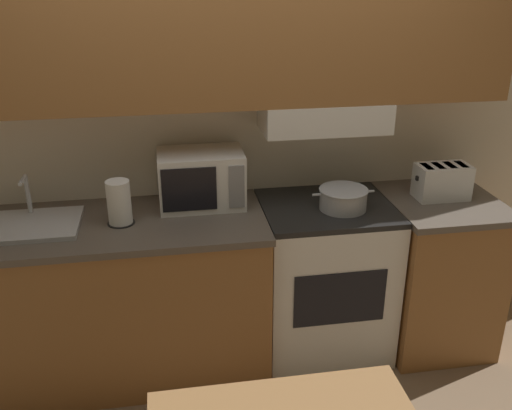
{
  "coord_description": "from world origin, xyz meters",
  "views": [
    {
      "loc": [
        -0.37,
        -3.08,
        2.15
      ],
      "look_at": [
        0.05,
        -0.59,
        1.06
      ],
      "focal_mm": 40.0,
      "sensor_mm": 36.0,
      "label": 1
    }
  ],
  "objects_px": {
    "microwave": "(201,179)",
    "cooking_pot": "(343,198)",
    "toaster": "(442,181)",
    "stove_range": "(323,278)",
    "sink_basin": "(26,225)",
    "paper_towel_roll": "(119,203)"
  },
  "relations": [
    {
      "from": "microwave",
      "to": "cooking_pot",
      "type": "bearing_deg",
      "value": -14.22
    },
    {
      "from": "microwave",
      "to": "toaster",
      "type": "bearing_deg",
      "value": -5.57
    },
    {
      "from": "stove_range",
      "to": "toaster",
      "type": "distance_m",
      "value": 0.86
    },
    {
      "from": "microwave",
      "to": "sink_basin",
      "type": "bearing_deg",
      "value": -170.07
    },
    {
      "from": "paper_towel_roll",
      "to": "stove_range",
      "type": "bearing_deg",
      "value": 2.53
    },
    {
      "from": "microwave",
      "to": "paper_towel_roll",
      "type": "height_order",
      "value": "microwave"
    },
    {
      "from": "toaster",
      "to": "cooking_pot",
      "type": "bearing_deg",
      "value": -174.36
    },
    {
      "from": "sink_basin",
      "to": "paper_towel_roll",
      "type": "height_order",
      "value": "sink_basin"
    },
    {
      "from": "paper_towel_roll",
      "to": "sink_basin",
      "type": "bearing_deg",
      "value": 177.14
    },
    {
      "from": "microwave",
      "to": "sink_basin",
      "type": "xyz_separation_m",
      "value": [
        -0.9,
        -0.16,
        -0.13
      ]
    },
    {
      "from": "microwave",
      "to": "paper_towel_roll",
      "type": "relative_size",
      "value": 1.98
    },
    {
      "from": "stove_range",
      "to": "sink_basin",
      "type": "relative_size",
      "value": 1.73
    },
    {
      "from": "microwave",
      "to": "sink_basin",
      "type": "relative_size",
      "value": 0.86
    },
    {
      "from": "stove_range",
      "to": "paper_towel_roll",
      "type": "height_order",
      "value": "paper_towel_roll"
    },
    {
      "from": "sink_basin",
      "to": "stove_range",
      "type": "bearing_deg",
      "value": 0.93
    },
    {
      "from": "toaster",
      "to": "paper_towel_roll",
      "type": "relative_size",
      "value": 1.32
    },
    {
      "from": "stove_range",
      "to": "toaster",
      "type": "relative_size",
      "value": 3.0
    },
    {
      "from": "stove_range",
      "to": "toaster",
      "type": "xyz_separation_m",
      "value": [
        0.66,
        0.0,
        0.56
      ]
    },
    {
      "from": "cooking_pot",
      "to": "sink_basin",
      "type": "xyz_separation_m",
      "value": [
        -1.64,
        0.03,
        -0.05
      ]
    },
    {
      "from": "cooking_pot",
      "to": "sink_basin",
      "type": "bearing_deg",
      "value": 178.88
    },
    {
      "from": "toaster",
      "to": "sink_basin",
      "type": "bearing_deg",
      "value": -179.32
    },
    {
      "from": "cooking_pot",
      "to": "sink_basin",
      "type": "height_order",
      "value": "sink_basin"
    }
  ]
}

